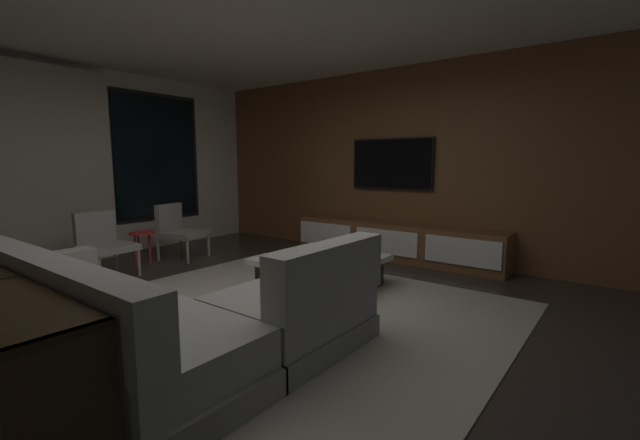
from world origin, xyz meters
name	(u,v)px	position (x,y,z in m)	size (l,w,h in m)	color
floor	(256,318)	(0.00, 0.00, 0.00)	(9.20, 9.20, 0.00)	#332B26
back_wall_with_window	(64,164)	(-0.06, 3.62, 1.34)	(6.60, 0.30, 2.70)	beige
media_wall	(411,164)	(3.06, 0.00, 1.35)	(0.12, 7.80, 2.70)	brown
area_rug	(291,309)	(0.35, -0.10, 0.01)	(3.20, 3.80, 0.01)	#ADA391
sectional_couch	(157,320)	(-0.96, -0.03, 0.29)	(1.98, 2.50, 0.82)	gray
coffee_table	(321,272)	(1.04, 0.08, 0.19)	(1.16, 1.16, 0.36)	black
book_stack_on_coffee_table	(332,248)	(1.23, 0.07, 0.42)	(0.28, 0.22, 0.11)	gray
accent_chair_near_window	(178,228)	(0.98, 2.60, 0.43)	(0.68, 0.69, 0.78)	#B2ADA0
accent_chair_by_curtain	(103,241)	(-0.14, 2.47, 0.43)	(0.58, 0.60, 0.78)	#B2ADA0
side_stool	(142,238)	(0.40, 2.56, 0.37)	(0.32, 0.32, 0.46)	red
media_console	(396,242)	(2.77, 0.05, 0.25)	(0.46, 3.10, 0.52)	brown
mounted_tv	(391,164)	(2.95, 0.25, 1.35)	(0.05, 1.26, 0.73)	black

